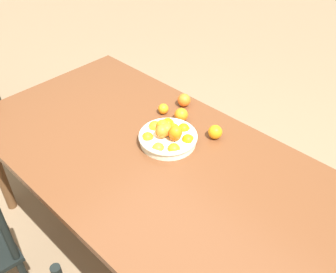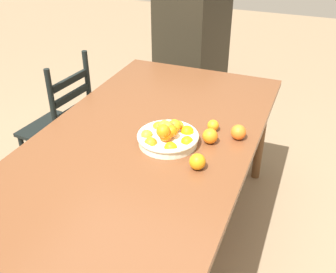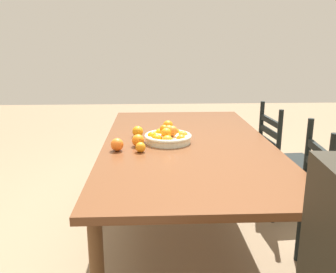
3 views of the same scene
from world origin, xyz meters
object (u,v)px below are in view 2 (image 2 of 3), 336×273
Objects in this scene: chair_near_window at (62,127)px; cabinet at (193,54)px; orange_loose_0 at (238,132)px; orange_loose_1 at (197,162)px; dining_table at (145,149)px; orange_loose_3 at (213,125)px; fruit_bowl at (168,136)px; orange_loose_2 at (210,136)px.

cabinet reaches higher than chair_near_window.
chair_near_window is at bearing 166.83° from cabinet.
orange_loose_0 is (-0.22, -1.28, 0.36)m from chair_near_window.
orange_loose_0 is at bearing -19.11° from orange_loose_1.
orange_loose_3 is at bearing -54.77° from dining_table.
orange_loose_1 reaches higher than orange_loose_3.
orange_loose_0 is (-1.65, -0.80, 0.23)m from cabinet.
dining_table is 0.38m from orange_loose_3.
cabinet is 3.72× the size of fruit_bowl.
dining_table is 27.13× the size of orange_loose_1.
orange_loose_2 is (-0.31, -1.16, 0.36)m from chair_near_window.
fruit_bowl is at bearing 139.90° from orange_loose_3.
cabinet is 2.10m from orange_loose_1.
chair_near_window reaches higher than dining_table.
orange_loose_2 is (-0.09, 0.12, -0.00)m from orange_loose_0.
orange_loose_3 is at bearing 86.38° from chair_near_window.
orange_loose_2 is at bearing -74.20° from dining_table.
dining_table is 0.96m from chair_near_window.
fruit_bowl is (-0.40, -0.97, 0.37)m from chair_near_window.
cabinet is at bearing 14.76° from fruit_bowl.
cabinet is 14.80× the size of orange_loose_2.
chair_near_window is 1.35m from orange_loose_0.
fruit_bowl is 3.97× the size of orange_loose_0.
orange_loose_1 is at bearing 70.70° from chair_near_window.
orange_loose_0 is 1.03× the size of orange_loose_1.
fruit_bowl is (0.01, -0.13, 0.10)m from dining_table.
orange_loose_0 is 0.15m from orange_loose_2.
dining_table is 0.38m from orange_loose_1.
chair_near_window is 1.51m from cabinet.
orange_loose_0 is at bearing -102.98° from orange_loose_3.
cabinet is at bearing 21.16° from orange_loose_2.
orange_loose_3 is at bearing 4.77° from orange_loose_1.
fruit_bowl is 0.36m from orange_loose_0.
fruit_bowl is at bearing -86.20° from dining_table.
fruit_bowl is at bearing 52.99° from orange_loose_1.
orange_loose_2 is (-1.74, -0.67, 0.23)m from cabinet.
orange_loose_1 is 0.24m from orange_loose_2.
fruit_bowl is 5.07× the size of orange_loose_3.
orange_loose_2 is 0.12m from orange_loose_3.
orange_loose_1 is at bearing 160.89° from orange_loose_0.
fruit_bowl is 0.27m from orange_loose_3.
chair_near_window is 1.11m from fruit_bowl.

